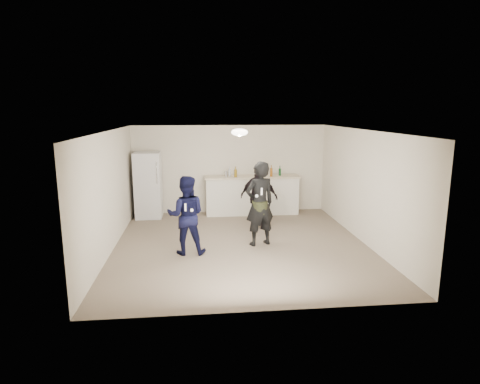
{
  "coord_description": "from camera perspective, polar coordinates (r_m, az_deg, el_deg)",
  "views": [
    {
      "loc": [
        -0.91,
        -8.39,
        2.93
      ],
      "look_at": [
        0.0,
        0.2,
        1.15
      ],
      "focal_mm": 30.0,
      "sensor_mm": 36.0,
      "label": 1
    }
  ],
  "objects": [
    {
      "name": "camo_shorts",
      "position": [
        8.72,
        2.81,
        -2.17
      ],
      "size": [
        0.34,
        0.34,
        0.28
      ],
      "primitive_type": "cylinder",
      "color": "#323A1A",
      "rests_on": "woman"
    },
    {
      "name": "woman",
      "position": [
        8.7,
        2.82,
        -1.68
      ],
      "size": [
        0.79,
        0.64,
        1.85
      ],
      "primitive_type": "imported",
      "rotation": [
        0.0,
        0.0,
        3.48
      ],
      "color": "black",
      "rests_on": "floor"
    },
    {
      "name": "wall_right",
      "position": [
        9.3,
        17.23,
        0.71
      ],
      "size": [
        0.0,
        6.0,
        6.0
      ],
      "primitive_type": "plane",
      "rotation": [
        1.57,
        0.0,
        -1.57
      ],
      "color": "beige",
      "rests_on": "floor"
    },
    {
      "name": "remote_man",
      "position": [
        7.94,
        -7.77,
        -2.17
      ],
      "size": [
        0.04,
        0.04,
        0.15
      ],
      "primitive_type": "cube",
      "color": "white",
      "rests_on": "man"
    },
    {
      "name": "fridge_handle",
      "position": [
        10.8,
        -11.77,
        2.72
      ],
      "size": [
        0.02,
        0.02,
        0.6
      ],
      "primitive_type": "cylinder",
      "color": "silver",
      "rests_on": "fridge"
    },
    {
      "name": "ceiling_dome",
      "position": [
        8.75,
        -0.07,
        8.5
      ],
      "size": [
        0.36,
        0.36,
        0.16
      ],
      "primitive_type": "ellipsoid",
      "color": "white",
      "rests_on": "ceiling"
    },
    {
      "name": "fridge",
      "position": [
        11.26,
        -12.92,
        0.96
      ],
      "size": [
        0.7,
        0.7,
        1.8
      ],
      "primitive_type": "cube",
      "color": "silver",
      "rests_on": "floor"
    },
    {
      "name": "wall_front",
      "position": [
        5.72,
        3.38,
        -5.46
      ],
      "size": [
        6.0,
        0.0,
        6.0
      ],
      "primitive_type": "plane",
      "rotation": [
        -1.57,
        0.0,
        0.0
      ],
      "color": "beige",
      "rests_on": "floor"
    },
    {
      "name": "bottle_cluster",
      "position": [
        11.25,
        2.11,
        2.77
      ],
      "size": [
        1.5,
        0.23,
        0.23
      ],
      "color": "#13431D",
      "rests_on": "counter_top"
    },
    {
      "name": "man",
      "position": [
        8.27,
        -7.67,
        -3.3
      ],
      "size": [
        0.82,
        0.66,
        1.63
      ],
      "primitive_type": "imported",
      "rotation": [
        0.0,
        0.0,
        3.09
      ],
      "color": "#0E103D",
      "rests_on": "floor"
    },
    {
      "name": "spectator",
      "position": [
        9.95,
        2.71,
        -0.7
      ],
      "size": [
        1.02,
        0.74,
        1.61
      ],
      "primitive_type": "imported",
      "rotation": [
        0.0,
        0.0,
        2.72
      ],
      "color": "black",
      "rests_on": "floor"
    },
    {
      "name": "wall_back",
      "position": [
        11.55,
        -1.46,
        3.27
      ],
      "size": [
        6.0,
        0.0,
        6.0
      ],
      "primitive_type": "plane",
      "rotation": [
        1.57,
        0.0,
        0.0
      ],
      "color": "beige",
      "rests_on": "floor"
    },
    {
      "name": "wall_left",
      "position": [
        8.75,
        -18.06,
        -0.0
      ],
      "size": [
        0.0,
        6.0,
        6.0
      ],
      "primitive_type": "plane",
      "rotation": [
        1.57,
        0.0,
        1.57
      ],
      "color": "beige",
      "rests_on": "floor"
    },
    {
      "name": "floor",
      "position": [
        8.93,
        0.14,
        -7.5
      ],
      "size": [
        6.0,
        6.0,
        0.0
      ],
      "primitive_type": "plane",
      "color": "#6B5B4C",
      "rests_on": "ground"
    },
    {
      "name": "nunchuk_woman",
      "position": [
        8.42,
        2.39,
        -0.56
      ],
      "size": [
        0.07,
        0.07,
        0.07
      ],
      "primitive_type": "sphere",
      "color": "white",
      "rests_on": "woman"
    },
    {
      "name": "counter",
      "position": [
        11.42,
        1.7,
        -0.52
      ],
      "size": [
        2.6,
        0.56,
        1.05
      ],
      "primitive_type": "cube",
      "color": "silver",
      "rests_on": "floor"
    },
    {
      "name": "counter_top",
      "position": [
        11.32,
        1.71,
        2.18
      ],
      "size": [
        2.68,
        0.64,
        0.04
      ],
      "primitive_type": "cube",
      "color": "beige",
      "rests_on": "counter"
    },
    {
      "name": "shaker",
      "position": [
        11.14,
        -1.98,
        2.57
      ],
      "size": [
        0.08,
        0.08,
        0.17
      ],
      "primitive_type": "cylinder",
      "color": "#B1B1B5",
      "rests_on": "counter_top"
    },
    {
      "name": "remote_woman",
      "position": [
        8.39,
        3.1,
        0.08
      ],
      "size": [
        0.04,
        0.04,
        0.15
      ],
      "primitive_type": "cube",
      "color": "silver",
      "rests_on": "woman"
    },
    {
      "name": "ceiling",
      "position": [
        8.45,
        0.14,
        8.73
      ],
      "size": [
        6.0,
        6.0,
        0.0
      ],
      "primitive_type": "plane",
      "rotation": [
        3.14,
        0.0,
        0.0
      ],
      "color": "silver",
      "rests_on": "wall_back"
    },
    {
      "name": "nunchuk_man",
      "position": [
        7.98,
        -6.88,
        -2.59
      ],
      "size": [
        0.07,
        0.07,
        0.07
      ],
      "primitive_type": "sphere",
      "color": "white",
      "rests_on": "man"
    }
  ]
}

